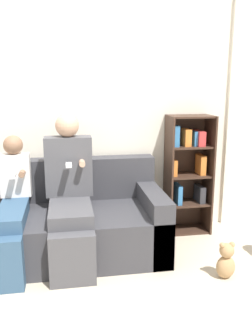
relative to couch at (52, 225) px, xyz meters
name	(u,v)px	position (x,y,z in m)	size (l,w,h in m)	color
ground_plane	(63,285)	(0.09, -0.55, -0.28)	(14.00, 14.00, 0.00)	beige
back_wall	(58,108)	(0.09, 0.48, 1.00)	(10.00, 0.06, 2.55)	silver
couch	(52,225)	(0.00, 0.00, 0.00)	(1.99, 0.90, 0.81)	#38383D
adult_seated	(70,188)	(0.17, -0.10, 0.36)	(0.42, 0.82, 1.25)	#47474C
child_seated	(12,205)	(-0.30, -0.15, 0.25)	(0.26, 0.84, 1.07)	#335170
bookshelf	(188,170)	(1.36, 0.32, 0.38)	(0.44, 0.31, 1.20)	#3D281E
teddy_bear	(226,261)	(1.36, -0.66, -0.13)	(0.15, 0.12, 0.30)	tan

